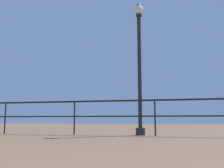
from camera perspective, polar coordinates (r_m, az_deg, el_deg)
The scene contains 2 objects.
pier_railing at distance 7.59m, azimuth 9.32°, elevation -5.27°, with size 19.73×0.05×1.04m.
lamppost_center at distance 8.11m, azimuth 6.00°, elevation 4.89°, with size 0.30×0.30×4.14m.
Camera 1 is at (0.69, 0.47, 0.45)m, focal length 41.96 mm.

